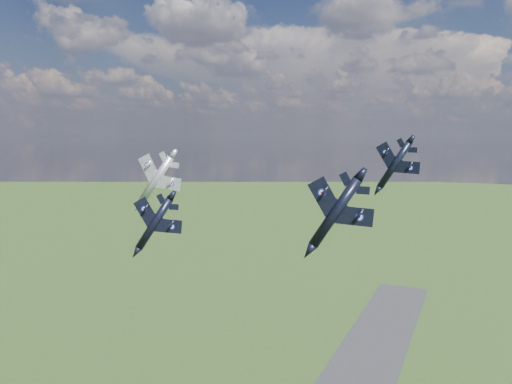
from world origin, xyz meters
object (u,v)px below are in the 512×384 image
at_px(jet_left_silver, 156,180).
at_px(jet_lead_navy, 154,223).
at_px(jet_right_navy, 335,212).
at_px(jet_high_navy, 394,165).

bearing_deg(jet_left_silver, jet_lead_navy, -67.74).
bearing_deg(jet_lead_navy, jet_right_navy, -35.48).
height_order(jet_right_navy, jet_high_navy, jet_high_navy).
bearing_deg(jet_left_silver, jet_high_navy, 9.24).
height_order(jet_high_navy, jet_left_silver, jet_high_navy).
distance_m(jet_lead_navy, jet_left_silver, 18.96).
bearing_deg(jet_right_navy, jet_left_silver, 137.03).
bearing_deg(jet_high_navy, jet_right_navy, -91.62).
distance_m(jet_right_navy, jet_high_navy, 38.80).
xyz_separation_m(jet_lead_navy, jet_high_navy, (32.43, 31.46, 8.43)).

